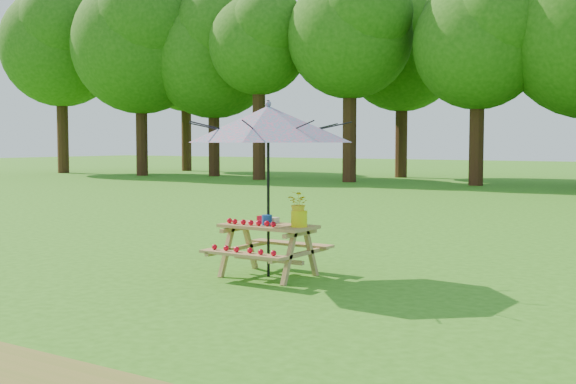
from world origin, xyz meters
The scene contains 6 objects.
ground centered at (0.00, 0.00, 0.00)m, with size 120.00×120.00×0.00m, color #307015.
picnic_table centered at (2.29, 1.56, 0.33)m, with size 1.20×1.32×0.67m.
patio_umbrella centered at (2.30, 1.57, 1.95)m, with size 2.74×2.74×2.25m.
produce_bins centered at (2.24, 1.62, 0.72)m, with size 0.28×0.40×0.13m.
tomatoes_row centered at (2.15, 1.39, 0.71)m, with size 0.77×0.13×0.07m, color red, non-canonical shape.
flower_bucket centered at (2.75, 1.58, 0.91)m, with size 0.32×0.29×0.45m.
Camera 1 is at (7.51, -5.97, 1.73)m, focal length 45.00 mm.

